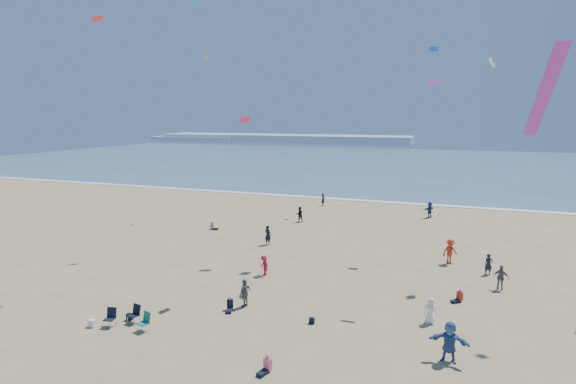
% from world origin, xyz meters
% --- Properties ---
extents(ocean, '(220.00, 100.00, 0.06)m').
position_xyz_m(ocean, '(0.00, 95.00, 0.03)').
color(ocean, '#476B84').
rests_on(ocean, ground).
extents(surf_line, '(220.00, 1.20, 0.08)m').
position_xyz_m(surf_line, '(0.00, 45.00, 0.04)').
color(surf_line, white).
rests_on(surf_line, ground).
extents(headland_far, '(110.00, 20.00, 3.20)m').
position_xyz_m(headland_far, '(-60.00, 170.00, 1.60)').
color(headland_far, '#7A8EA8').
rests_on(headland_far, ground).
extents(headland_near, '(40.00, 14.00, 2.00)m').
position_xyz_m(headland_near, '(-100.00, 165.00, 1.00)').
color(headland_near, '#7A8EA8').
rests_on(headland_near, ground).
extents(standing_flyers, '(30.18, 46.68, 1.92)m').
position_xyz_m(standing_flyers, '(4.19, 15.72, 0.87)').
color(standing_flyers, '#385E9C').
rests_on(standing_flyers, ground).
extents(seated_group, '(23.83, 30.04, 0.84)m').
position_xyz_m(seated_group, '(0.64, 9.19, 0.42)').
color(seated_group, white).
rests_on(seated_group, ground).
extents(chair_cluster, '(2.73, 1.50, 1.00)m').
position_xyz_m(chair_cluster, '(-5.81, 4.64, 0.50)').
color(chair_cluster, black).
rests_on(chair_cluster, ground).
extents(white_tote, '(0.35, 0.20, 0.40)m').
position_xyz_m(white_tote, '(-7.70, 3.97, 0.20)').
color(white_tote, white).
rests_on(white_tote, ground).
extents(black_backpack, '(0.30, 0.22, 0.38)m').
position_xyz_m(black_backpack, '(-6.35, 5.33, 0.19)').
color(black_backpack, black).
rests_on(black_backpack, ground).
extents(navy_bag, '(0.28, 0.18, 0.34)m').
position_xyz_m(navy_bag, '(3.24, 8.38, 0.17)').
color(navy_bag, black).
rests_on(navy_bag, ground).
extents(kites_aloft, '(42.40, 43.00, 29.00)m').
position_xyz_m(kites_aloft, '(9.35, 13.15, 14.66)').
color(kites_aloft, red).
rests_on(kites_aloft, ground).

